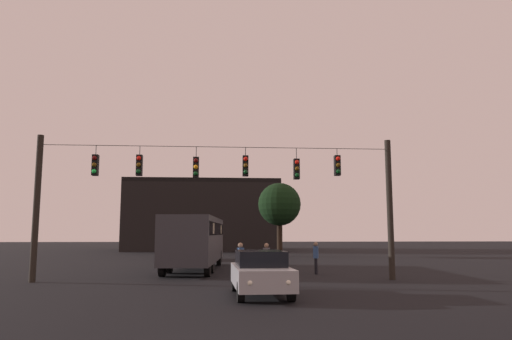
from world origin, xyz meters
TOP-DOWN VIEW (x-y plane):
  - ground_plane at (0.00, 24.50)m, footprint 168.00×168.00m
  - overhead_signal_span at (0.02, 14.40)m, footprint 16.32×0.44m
  - city_bus at (-1.32, 20.77)m, footprint 3.23×11.14m
  - car_near_right at (1.50, 9.20)m, footprint 1.94×4.39m
  - car_far_left at (-3.06, 31.42)m, footprint 2.00×4.40m
  - pedestrian_crossing_left at (2.29, 15.28)m, footprint 0.36×0.42m
  - pedestrian_crossing_center at (1.03, 14.43)m, footprint 0.32×0.41m
  - pedestrian_crossing_right at (5.11, 17.56)m, footprint 0.34×0.42m
  - corner_building at (-1.96, 54.05)m, footprint 18.24×13.80m
  - tree_left_silhouette at (5.60, 36.55)m, footprint 3.97×3.97m

SIDE VIEW (x-z plane):
  - ground_plane at x=0.00m, z-range 0.00..0.00m
  - car_near_right at x=1.50m, z-range 0.04..1.56m
  - car_far_left at x=-3.06m, z-range 0.04..1.56m
  - pedestrian_crossing_left at x=2.29m, z-range 0.11..1.76m
  - pedestrian_crossing_right at x=5.11m, z-range 0.11..1.76m
  - pedestrian_crossing_center at x=1.03m, z-range 0.11..1.80m
  - city_bus at x=-1.32m, z-range 0.37..3.37m
  - overhead_signal_span at x=0.02m, z-range 0.74..7.24m
  - corner_building at x=-1.96m, z-range 0.00..8.44m
  - tree_left_silhouette at x=5.60m, z-range 1.35..8.10m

